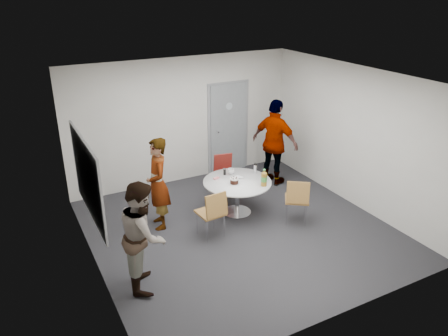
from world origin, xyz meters
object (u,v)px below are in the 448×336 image
door (228,128)px  chair_near_left (213,210)px  chair_near_right (297,197)px  person_left (143,235)px  chair_far (224,171)px  person_main (158,184)px  whiteboard (88,178)px  person_right (275,143)px  table (239,185)px

door → chair_near_left: 3.03m
chair_near_right → person_left: bearing=-137.8°
person_left → chair_far: bearing=-31.3°
chair_far → chair_near_right: bearing=118.3°
person_main → person_left: size_ratio=1.02×
whiteboard → chair_far: whiteboard is taller
chair_near_left → person_right: bearing=27.7°
chair_near_left → person_main: person_main is taller
person_left → person_right: bearing=-42.8°
person_left → person_right: 4.12m
whiteboard → chair_far: bearing=22.9°
chair_near_left → table: bearing=29.9°
door → table: size_ratio=1.66×
chair_far → person_left: (-2.40, -2.09, 0.30)m
chair_near_right → person_main: size_ratio=0.53×
chair_near_left → whiteboard: bearing=168.5°
chair_near_right → person_left: person_left is taller
chair_near_left → person_right: person_right is taller
chair_near_right → person_left: size_ratio=0.54×
chair_near_right → person_right: size_ratio=0.47×
whiteboard → chair_near_left: bearing=-6.5°
chair_near_right → chair_far: bearing=143.4°
chair_far → person_main: bearing=30.6°
person_right → chair_near_right: bearing=135.9°
chair_near_right → door: bearing=123.2°
chair_near_right → whiteboard: bearing=-152.9°
person_main → door: bearing=135.0°
door → person_left: 4.38m
chair_near_right → person_main: bearing=-171.2°
chair_far → person_right: size_ratio=0.45×
door → person_right: size_ratio=1.13×
door → chair_far: bearing=-121.8°
whiteboard → chair_near_left: size_ratio=2.16×
door → chair_far: 1.34m
chair_near_right → person_left: (-2.97, -0.38, 0.28)m
table → person_main: (-1.49, 0.25, 0.25)m
chair_far → person_left: person_left is taller
table → person_main: person_main is taller
person_main → person_right: person_right is taller
person_right → chair_far: bearing=63.8°
table → person_main: 1.53m
chair_near_right → chair_far: 1.80m
door → person_main: 2.85m
chair_near_left → chair_far: size_ratio=1.04×
door → person_left: door is taller
table → chair_near_right: (0.73, -0.84, -0.05)m
table → person_left: 2.56m
chair_far → person_main: (-1.65, -0.62, 0.32)m
table → person_main: bearing=170.6°
chair_far → person_right: person_right is taller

